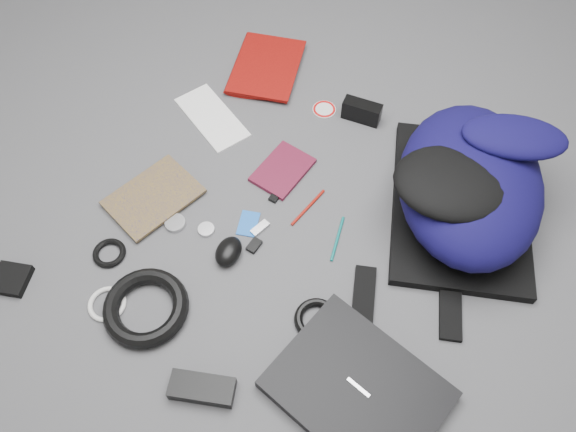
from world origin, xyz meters
The scene contains 24 objects.
ground centered at (0.00, 0.00, 0.00)m, with size 4.00×4.00×0.00m, color #4F4F51.
backpack centered at (0.37, 0.27, 0.11)m, with size 0.38×0.55×0.23m, color black, non-canonical shape.
laptop centered at (0.36, -0.30, 0.02)m, with size 0.35×0.28×0.04m, color black.
textbook_red centered at (-0.44, 0.40, 0.01)m, with size 0.20×0.27×0.03m, color #720706.
comic_book centered at (-0.42, -0.11, 0.01)m, with size 0.17×0.23×0.02m, color #B58C0C.
envelope centered at (-0.38, 0.18, 0.00)m, with size 0.25×0.11×0.00m, color white.
dvd_case centered at (-0.10, 0.13, 0.01)m, with size 0.12×0.16×0.01m, color #480D1F.
compact_camera centered at (0.00, 0.41, 0.03)m, with size 0.11×0.04×0.06m, color black.
sticker_disc centered at (-0.11, 0.39, 0.00)m, with size 0.07×0.07×0.00m, color white.
pen_teal centered at (0.14, 0.02, 0.00)m, with size 0.01×0.01×0.13m, color #0B6461.
pen_red centered at (0.03, 0.06, 0.00)m, with size 0.01×0.01×0.14m, color maroon.
id_badge centered at (-0.08, -0.06, 0.00)m, with size 0.05×0.08×0.00m, color blue.
usb_black centered at (-0.07, 0.05, 0.01)m, with size 0.02×0.06×0.01m, color black.
usb_silver centered at (-0.05, -0.06, 0.01)m, with size 0.02×0.05×0.01m, color #BABABD.
key_fob centered at (-0.03, -0.11, 0.01)m, with size 0.03×0.04×0.01m, color black.
mouse centered at (-0.07, -0.17, 0.02)m, with size 0.06×0.09×0.05m, color black.
headphone_left centered at (-0.24, -0.17, 0.01)m, with size 0.05×0.05×0.01m, color #AFAFB1.
headphone_right centered at (-0.16, -0.14, 0.01)m, with size 0.04×0.04×0.01m, color silver.
cable_coil centered at (0.20, -0.20, 0.01)m, with size 0.11×0.11×0.02m, color black.
power_brick centered at (0.07, -0.47, 0.02)m, with size 0.14×0.06×0.04m, color black.
power_cord_coil centered at (-0.15, -0.39, 0.02)m, with size 0.20×0.20×0.04m, color black.
pouch centered at (-0.48, -0.50, 0.01)m, with size 0.08×0.08×0.02m, color black.
earbud_coil centered at (-0.33, -0.32, 0.01)m, with size 0.08×0.08×0.02m, color black.
white_cable_coil centered at (-0.24, -0.43, 0.01)m, with size 0.09×0.09×0.01m, color silver.
Camera 1 is at (0.40, -0.66, 1.25)m, focal length 35.00 mm.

